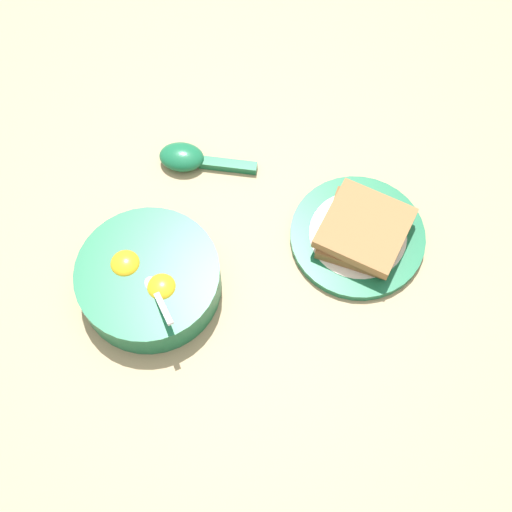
% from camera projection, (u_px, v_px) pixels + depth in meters
% --- Properties ---
extents(ground_plane, '(3.00, 3.00, 0.00)m').
position_uv_depth(ground_plane, '(286.00, 225.00, 0.92)').
color(ground_plane, tan).
extents(egg_bowl, '(0.17, 0.17, 0.08)m').
position_uv_depth(egg_bowl, '(149.00, 279.00, 0.86)').
color(egg_bowl, '#196B42').
rests_on(egg_bowl, ground_plane).
extents(toast_plate, '(0.17, 0.17, 0.01)m').
position_uv_depth(toast_plate, '(357.00, 236.00, 0.91)').
color(toast_plate, '#196B42').
rests_on(toast_plate, ground_plane).
extents(toast_sandwich, '(0.14, 0.13, 0.03)m').
position_uv_depth(toast_sandwich, '(363.00, 230.00, 0.88)').
color(toast_sandwich, brown).
rests_on(toast_sandwich, toast_plate).
extents(soup_spoon, '(0.11, 0.11, 0.03)m').
position_uv_depth(soup_spoon, '(189.00, 158.00, 0.95)').
color(soup_spoon, '#196B42').
rests_on(soup_spoon, ground_plane).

